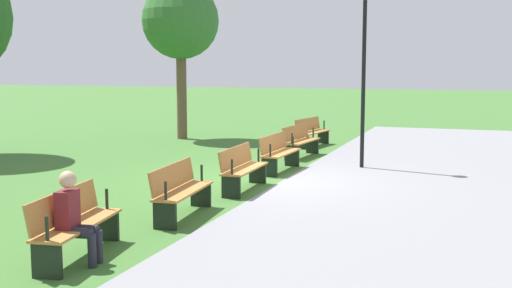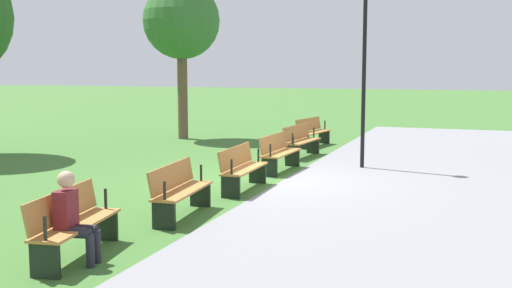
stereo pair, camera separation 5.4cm
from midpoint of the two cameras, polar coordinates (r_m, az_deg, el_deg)
name	(u,v)px [view 1 (the left image)]	position (r m, az deg, el deg)	size (l,w,h in m)	color
ground_plane	(266,180)	(13.66, 0.79, -3.37)	(120.00, 120.00, 0.00)	#3D6B2D
path_paving	(424,190)	(12.97, 15.30, -4.17)	(26.81, 6.11, 0.01)	gray
bench_0	(311,131)	(19.59, 5.11, 1.19)	(1.83, 0.75, 0.89)	#B27538
bench_1	(300,140)	(17.16, 4.04, 0.36)	(1.82, 0.64, 0.89)	#B27538
bench_2	(279,152)	(14.77, 2.02, -0.72)	(1.79, 0.53, 0.89)	#B27538
bench_3	(242,167)	(12.46, -1.44, -2.18)	(1.79, 0.53, 0.89)	#B27538
bench_4	(180,189)	(10.30, -7.23, -4.20)	(1.82, 0.64, 0.89)	#B27538
bench_5	(74,222)	(8.43, -16.77, -6.99)	(1.83, 0.75, 0.89)	#B27538
person_seated	(75,215)	(8.11, -16.74, -6.37)	(0.38, 0.56, 1.20)	maroon
tree_1	(181,22)	(21.68, -7.11, 11.22)	(2.66, 2.66, 5.44)	brown
lamp_post	(364,45)	(15.41, 9.95, 9.08)	(0.32, 0.32, 4.43)	black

